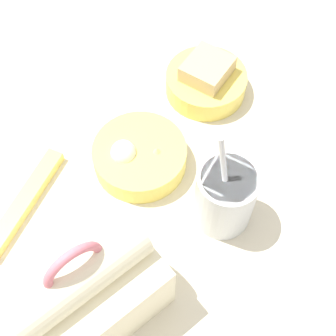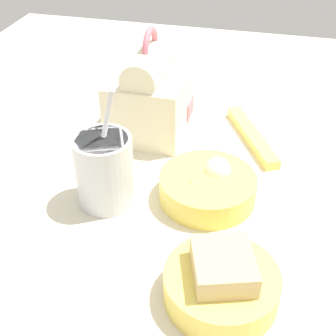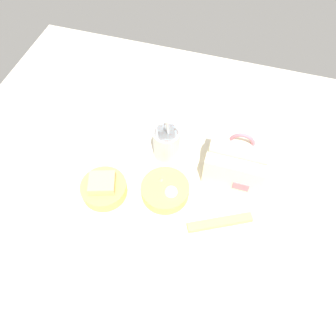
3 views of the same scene
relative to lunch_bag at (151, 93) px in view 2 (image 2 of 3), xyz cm
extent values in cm
cube|color=beige|center=(-18.22, -4.24, -7.68)|extent=(140.00, 110.00, 2.00)
cube|color=#EFE5C1|center=(0.00, 0.01, -1.46)|extent=(16.80, 12.30, 10.43)
cylinder|color=#EFE5C1|center=(0.00, 0.01, 5.33)|extent=(15.96, 5.73, 5.73)
cube|color=#DB707F|center=(2.93, -6.24, -3.81)|extent=(4.70, 0.30, 3.13)
torus|color=#DB707F|center=(0.00, 0.01, 7.91)|extent=(6.88, 1.00, 6.88)
cylinder|color=silver|center=(-21.19, 0.89, -1.47)|extent=(8.05, 8.05, 10.40)
cylinder|color=orange|center=(-21.19, 0.89, 3.43)|extent=(7.08, 7.08, 0.60)
cylinder|color=silver|center=(-20.59, 0.49, 4.85)|extent=(0.70, 3.57, 11.78)
cylinder|color=#EFD65B|center=(-34.35, -17.46, -4.79)|extent=(13.05, 13.05, 3.76)
cube|color=tan|center=(-34.35, -17.46, -2.72)|extent=(8.85, 8.43, 5.27)
cylinder|color=#EFD65B|center=(-17.44, -12.96, -4.78)|extent=(13.75, 13.75, 3.79)
ellipsoid|color=white|center=(-15.38, -13.99, -3.15)|extent=(3.74, 3.74, 4.40)
cone|color=#F4DB84|center=(-19.16, -11.03, -3.74)|extent=(6.21, 6.21, 3.23)
sphere|color=#4C5623|center=(-17.00, -17.13, -4.52)|extent=(1.65, 1.65, 1.65)
sphere|color=#4C5623|center=(-16.42, -16.33, -4.52)|extent=(1.65, 1.65, 1.65)
cube|color=#EFD666|center=(-0.40, -17.71, -5.88)|extent=(17.13, 10.38, 1.60)
camera|label=1|loc=(2.34, 18.03, 53.48)|focal=50.00mm
camera|label=2|loc=(-69.11, -19.82, 36.75)|focal=50.00mm
camera|label=3|loc=(-3.79, -55.97, 77.13)|focal=35.00mm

